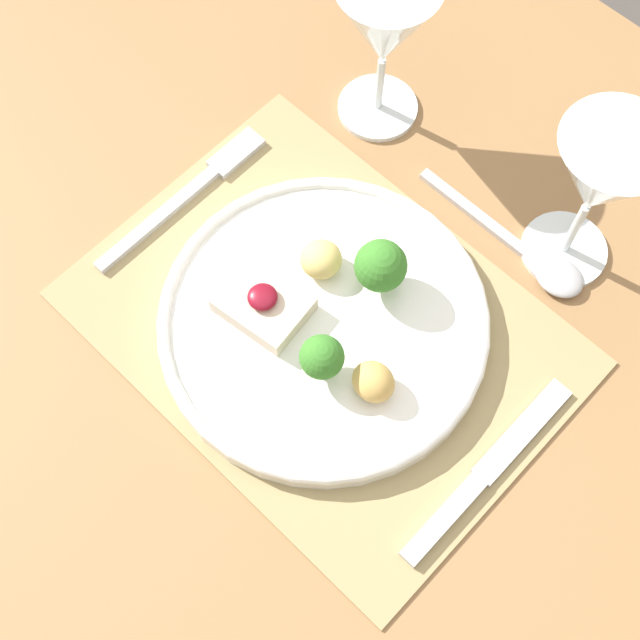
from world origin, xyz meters
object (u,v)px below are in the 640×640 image
wine_glass_far (385,29)px  knife (477,482)px  fork (193,189)px  dinner_plate (321,322)px  spoon (536,259)px  wine_glass_near (600,181)px

wine_glass_far → knife: bearing=-35.5°
fork → knife: 0.38m
knife → dinner_plate: bearing=178.8°
spoon → dinner_plate: bearing=-117.6°
dinner_plate → knife: dinner_plate is taller
spoon → knife: bearing=-64.9°
dinner_plate → wine_glass_near: 0.26m
fork → knife: knife is taller
wine_glass_near → dinner_plate: bearing=-116.8°
fork → wine_glass_far: size_ratio=1.22×
fork → knife: size_ratio=1.00×
dinner_plate → knife: 0.19m
fork → wine_glass_far: 0.23m
fork → knife: (0.38, -0.03, 0.00)m
fork → wine_glass_far: bearing=75.3°
spoon → wine_glass_near: bearing=66.0°
dinner_plate → wine_glass_far: size_ratio=1.75×
fork → knife: bearing=-1.7°
fork → spoon: (0.28, 0.17, -0.00)m
knife → wine_glass_near: size_ratio=1.18×
fork → wine_glass_near: 0.37m
dinner_plate → fork: 0.19m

